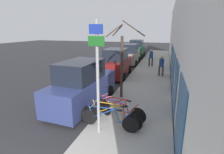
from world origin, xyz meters
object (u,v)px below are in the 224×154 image
at_px(parked_car_0, 83,86).
at_px(parked_car_2, 129,55).
at_px(signpost, 98,75).
at_px(pedestrian_near, 161,65).
at_px(bicycle_3, 119,109).
at_px(parked_car_3, 137,49).
at_px(street_tree, 122,63).
at_px(pedestrian_far, 151,56).
at_px(bicycle_1, 113,116).
at_px(parked_car_1, 116,64).
at_px(bicycle_0, 109,119).
at_px(bicycle_2, 118,113).

bearing_deg(parked_car_0, parked_car_2, 93.29).
xyz_separation_m(signpost, pedestrian_near, (1.87, 8.85, -1.22)).
distance_m(bicycle_3, parked_car_2, 12.97).
height_order(parked_car_0, parked_car_2, parked_car_0).
distance_m(parked_car_3, street_tree, 15.59).
bearing_deg(pedestrian_far, bicycle_1, 90.41).
xyz_separation_m(parked_car_1, pedestrian_near, (3.56, 0.57, 0.05)).
distance_m(parked_car_2, pedestrian_near, 6.30).
distance_m(parked_car_2, parked_car_3, 5.02).
relative_size(parked_car_2, pedestrian_far, 2.53).
xyz_separation_m(bicycle_0, street_tree, (-0.33, 3.25, 1.55)).
distance_m(bicycle_0, street_tree, 3.61).
distance_m(bicycle_1, bicycle_3, 0.64).
bearing_deg(signpost, bicycle_1, 60.14).
relative_size(signpost, parked_car_0, 0.81).
distance_m(bicycle_1, parked_car_0, 2.71).
relative_size(parked_car_2, parked_car_3, 0.95).
distance_m(bicycle_2, street_tree, 3.16).
xyz_separation_m(bicycle_0, bicycle_3, (0.15, 0.92, 0.02)).
relative_size(bicycle_0, bicycle_3, 0.97).
xyz_separation_m(bicycle_3, parked_car_0, (-2.17, 1.03, 0.50)).
bearing_deg(street_tree, bicycle_1, -82.53).
bearing_deg(pedestrian_near, parked_car_1, 21.63).
xyz_separation_m(bicycle_0, parked_car_3, (-2.05, 18.71, 0.57)).
xyz_separation_m(signpost, bicycle_2, (0.50, 0.86, -1.77)).
bearing_deg(pedestrian_near, bicycle_0, 91.95).
relative_size(bicycle_1, parked_car_1, 0.55).
bearing_deg(parked_car_3, bicycle_0, -84.75).
xyz_separation_m(bicycle_3, parked_car_2, (-2.19, 12.77, 0.46)).
distance_m(bicycle_1, parked_car_3, 18.56).
relative_size(pedestrian_near, street_tree, 0.40).
relative_size(bicycle_3, parked_car_0, 0.48).
xyz_separation_m(bicycle_1, street_tree, (-0.39, 2.97, 1.53)).
distance_m(parked_car_2, pedestrian_far, 2.86).
bearing_deg(bicycle_2, pedestrian_near, 23.57).
bearing_deg(parked_car_2, parked_car_1, -90.38).
relative_size(signpost, bicycle_0, 1.73).
distance_m(parked_car_1, parked_car_3, 10.75).
bearing_deg(bicycle_0, signpost, 141.28).
height_order(pedestrian_near, pedestrian_far, pedestrian_far).
xyz_separation_m(parked_car_1, pedestrian_far, (2.42, 4.33, 0.10)).
relative_size(bicycle_1, pedestrian_near, 1.47).
distance_m(signpost, parked_car_3, 19.15).
xyz_separation_m(parked_car_3, pedestrian_far, (2.51, -6.42, 0.04)).
height_order(signpost, street_tree, street_tree).
distance_m(bicycle_2, parked_car_2, 13.35).
bearing_deg(bicycle_2, parked_car_2, 43.02).
bearing_deg(pedestrian_far, parked_car_3, -66.39).
relative_size(parked_car_1, street_tree, 1.07).
height_order(parked_car_0, parked_car_3, parked_car_3).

